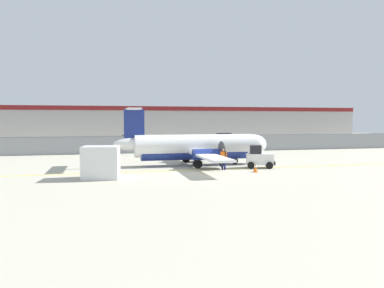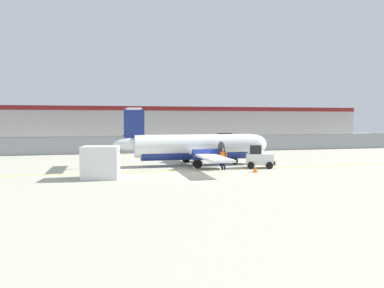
{
  "view_description": "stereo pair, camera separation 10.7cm",
  "coord_description": "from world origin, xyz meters",
  "px_view_note": "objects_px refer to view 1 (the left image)",
  "views": [
    {
      "loc": [
        -7.51,
        -26.52,
        4.0
      ],
      "look_at": [
        0.43,
        6.02,
        1.8
      ],
      "focal_mm": 35.0,
      "sensor_mm": 36.0,
      "label": 1
    },
    {
      "loc": [
        -7.41,
        -26.54,
        4.0
      ],
      "look_at": [
        0.43,
        6.02,
        1.8
      ],
      "focal_mm": 35.0,
      "sensor_mm": 36.0,
      "label": 2
    }
  ],
  "objects_px": {
    "commuter_airplane": "(197,147)",
    "ground_crew_worker": "(224,158)",
    "parked_car_1": "(131,140)",
    "traffic_cone_near_left": "(255,168)",
    "parked_car_0": "(55,143)",
    "cargo_container": "(101,162)",
    "baggage_tug": "(259,158)",
    "traffic_cone_near_right": "(230,159)",
    "parked_car_2": "(177,141)",
    "parked_car_3": "(223,138)"
  },
  "relations": [
    {
      "from": "commuter_airplane",
      "to": "ground_crew_worker",
      "type": "relative_size",
      "value": 9.41
    },
    {
      "from": "ground_crew_worker",
      "to": "parked_car_1",
      "type": "xyz_separation_m",
      "value": [
        -5.12,
        28.7,
        -0.06
      ]
    },
    {
      "from": "traffic_cone_near_left",
      "to": "parked_car_0",
      "type": "xyz_separation_m",
      "value": [
        -17.39,
        26.74,
        0.58
      ]
    },
    {
      "from": "cargo_container",
      "to": "parked_car_1",
      "type": "bearing_deg",
      "value": 89.86
    },
    {
      "from": "parked_car_0",
      "to": "baggage_tug",
      "type": "bearing_deg",
      "value": -48.86
    },
    {
      "from": "traffic_cone_near_left",
      "to": "traffic_cone_near_right",
      "type": "relative_size",
      "value": 1.0
    },
    {
      "from": "baggage_tug",
      "to": "parked_car_2",
      "type": "bearing_deg",
      "value": 114.16
    },
    {
      "from": "ground_crew_worker",
      "to": "traffic_cone_near_left",
      "type": "xyz_separation_m",
      "value": [
        1.9,
        -1.9,
        -0.64
      ]
    },
    {
      "from": "baggage_tug",
      "to": "ground_crew_worker",
      "type": "relative_size",
      "value": 1.51
    },
    {
      "from": "parked_car_3",
      "to": "parked_car_0",
      "type": "bearing_deg",
      "value": 16.44
    },
    {
      "from": "commuter_airplane",
      "to": "cargo_container",
      "type": "height_order",
      "value": "commuter_airplane"
    },
    {
      "from": "ground_crew_worker",
      "to": "parked_car_0",
      "type": "height_order",
      "value": "same"
    },
    {
      "from": "parked_car_0",
      "to": "parked_car_1",
      "type": "height_order",
      "value": "same"
    },
    {
      "from": "cargo_container",
      "to": "parked_car_2",
      "type": "distance_m",
      "value": 28.39
    },
    {
      "from": "baggage_tug",
      "to": "traffic_cone_near_left",
      "type": "relative_size",
      "value": 4.0
    },
    {
      "from": "ground_crew_worker",
      "to": "traffic_cone_near_right",
      "type": "bearing_deg",
      "value": 4.38
    },
    {
      "from": "commuter_airplane",
      "to": "parked_car_3",
      "type": "bearing_deg",
      "value": 67.62
    },
    {
      "from": "parked_car_1",
      "to": "traffic_cone_near_left",
      "type": "bearing_deg",
      "value": -69.35
    },
    {
      "from": "cargo_container",
      "to": "traffic_cone_near_right",
      "type": "relative_size",
      "value": 4.14
    },
    {
      "from": "traffic_cone_near_left",
      "to": "parked_car_3",
      "type": "distance_m",
      "value": 35.96
    },
    {
      "from": "parked_car_1",
      "to": "parked_car_3",
      "type": "height_order",
      "value": "same"
    },
    {
      "from": "ground_crew_worker",
      "to": "cargo_container",
      "type": "height_order",
      "value": "cargo_container"
    },
    {
      "from": "traffic_cone_near_right",
      "to": "parked_car_2",
      "type": "bearing_deg",
      "value": 93.68
    },
    {
      "from": "ground_crew_worker",
      "to": "parked_car_0",
      "type": "xyz_separation_m",
      "value": [
        -15.48,
        24.84,
        -0.06
      ]
    },
    {
      "from": "ground_crew_worker",
      "to": "parked_car_1",
      "type": "height_order",
      "value": "same"
    },
    {
      "from": "parked_car_0",
      "to": "ground_crew_worker",
      "type": "bearing_deg",
      "value": -54.4
    },
    {
      "from": "traffic_cone_near_right",
      "to": "baggage_tug",
      "type": "bearing_deg",
      "value": -79.45
    },
    {
      "from": "cargo_container",
      "to": "traffic_cone_near_left",
      "type": "height_order",
      "value": "cargo_container"
    },
    {
      "from": "traffic_cone_near_right",
      "to": "parked_car_3",
      "type": "bearing_deg",
      "value": 72.84
    },
    {
      "from": "traffic_cone_near_left",
      "to": "cargo_container",
      "type": "bearing_deg",
      "value": -178.37
    },
    {
      "from": "baggage_tug",
      "to": "parked_car_0",
      "type": "height_order",
      "value": "baggage_tug"
    },
    {
      "from": "traffic_cone_near_left",
      "to": "parked_car_2",
      "type": "relative_size",
      "value": 0.15
    },
    {
      "from": "baggage_tug",
      "to": "parked_car_1",
      "type": "distance_m",
      "value": 29.48
    },
    {
      "from": "traffic_cone_near_right",
      "to": "ground_crew_worker",
      "type": "bearing_deg",
      "value": -115.19
    },
    {
      "from": "baggage_tug",
      "to": "parked_car_3",
      "type": "distance_m",
      "value": 33.36
    },
    {
      "from": "commuter_airplane",
      "to": "parked_car_1",
      "type": "bearing_deg",
      "value": 98.79
    },
    {
      "from": "traffic_cone_near_right",
      "to": "parked_car_1",
      "type": "distance_m",
      "value": 24.83
    },
    {
      "from": "baggage_tug",
      "to": "traffic_cone_near_right",
      "type": "bearing_deg",
      "value": 119.68
    },
    {
      "from": "cargo_container",
      "to": "traffic_cone_near_left",
      "type": "distance_m",
      "value": 11.43
    },
    {
      "from": "commuter_airplane",
      "to": "parked_car_1",
      "type": "height_order",
      "value": "commuter_airplane"
    },
    {
      "from": "commuter_airplane",
      "to": "ground_crew_worker",
      "type": "bearing_deg",
      "value": -69.09
    },
    {
      "from": "cargo_container",
      "to": "parked_car_1",
      "type": "xyz_separation_m",
      "value": [
        4.37,
        30.93,
        -0.21
      ]
    },
    {
      "from": "traffic_cone_near_left",
      "to": "parked_car_0",
      "type": "distance_m",
      "value": 31.9
    },
    {
      "from": "parked_car_3",
      "to": "parked_car_1",
      "type": "bearing_deg",
      "value": 14.08
    },
    {
      "from": "ground_crew_worker",
      "to": "traffic_cone_near_right",
      "type": "height_order",
      "value": "ground_crew_worker"
    },
    {
      "from": "commuter_airplane",
      "to": "traffic_cone_near_left",
      "type": "distance_m",
      "value": 6.31
    },
    {
      "from": "parked_car_2",
      "to": "parked_car_3",
      "type": "xyz_separation_m",
      "value": [
        9.82,
        8.79,
        0.0
      ]
    },
    {
      "from": "cargo_container",
      "to": "parked_car_3",
      "type": "relative_size",
      "value": 0.63
    },
    {
      "from": "ground_crew_worker",
      "to": "parked_car_3",
      "type": "xyz_separation_m",
      "value": [
        10.97,
        32.89,
        -0.06
      ]
    },
    {
      "from": "commuter_airplane",
      "to": "cargo_container",
      "type": "distance_m",
      "value": 9.96
    }
  ]
}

